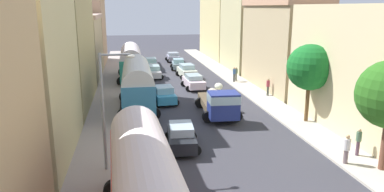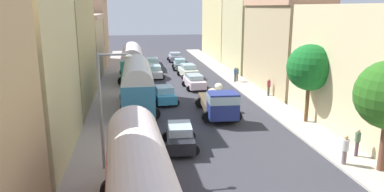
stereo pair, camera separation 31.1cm
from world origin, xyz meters
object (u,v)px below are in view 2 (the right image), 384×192
Objects in this scene: parked_bus_0 at (140,182)px; car_4 at (180,136)px; car_2 at (180,64)px; pedestrian_2 at (235,74)px; parked_bus_2 at (132,61)px; car_5 at (164,95)px; parked_bus_1 at (137,83)px; pedestrian_1 at (269,86)px; cargo_truck_0 at (219,102)px; car_1 at (188,71)px; streetlamp_near at (105,102)px; car_7 at (152,63)px; pedestrian_4 at (345,149)px; pedestrian_0 at (237,74)px; pedestrian_3 at (357,142)px; car_0 at (194,81)px; car_3 at (175,57)px; car_6 at (154,72)px.

parked_bus_0 is 2.22× the size of car_4.
pedestrian_2 is at bearing -63.73° from car_2.
parked_bus_2 is 11.73m from car_5.
parked_bus_1 is 12.84m from pedestrian_1.
cargo_truck_0 is 16.83m from car_1.
parked_bus_2 is at bearing 91.59° from parked_bus_1.
car_7 is at bearing 82.63° from streetlamp_near.
car_5 is 0.59× the size of streetlamp_near.
streetlamp_near is (-4.18, -32.35, 3.02)m from car_7.
pedestrian_4 is at bearing -50.39° from parked_bus_1.
pedestrian_0 is at bearing 66.59° from parked_bus_0.
pedestrian_4 reaches higher than pedestrian_0.
car_2 is 2.24× the size of pedestrian_3.
pedestrian_3 is (9.79, -33.04, 0.25)m from car_7.
pedestrian_1 is (6.14, -11.09, 0.21)m from car_1.
car_0 is at bearing -74.61° from car_7.
parked_bus_2 is 8.34m from car_7.
car_3 is 2.18× the size of pedestrian_0.
pedestrian_2 is at bearing 66.90° from parked_bus_0.
pedestrian_3 is (5.79, -25.81, 0.19)m from car_1.
pedestrian_1 is 0.99× the size of pedestrian_2.
car_5 is at bearing -89.50° from car_6.
car_4 is (-4.04, -36.12, 0.02)m from car_3.
car_2 is at bearing 75.66° from streetlamp_near.
pedestrian_2 is (5.10, 2.10, 0.29)m from car_0.
parked_bus_1 is at bearing 81.17° from streetlamp_near.
pedestrian_3 is at bearing -18.17° from car_4.
pedestrian_1 is at bearing -61.02° from car_1.
cargo_truck_0 is 3.91× the size of pedestrian_1.
car_2 is (-0.22, 6.04, -0.07)m from car_1.
car_0 is at bearing 75.60° from parked_bus_0.
pedestrian_2 is 0.29× the size of streetlamp_near.
car_2 is 1.06× the size of car_5.
cargo_truck_0 is at bearing -80.89° from car_7.
car_7 is at bearing 118.97° from pedestrian_1.
car_4 is (2.35, -9.02, -1.55)m from parked_bus_1.
pedestrian_3 is at bearing -72.74° from car_0.
car_4 is 2.23× the size of pedestrian_1.
parked_bus_0 is at bearing -99.85° from car_2.
parked_bus_2 is at bearing 97.01° from car_4.
pedestrian_0 is at bearing 58.09° from streetlamp_near.
car_4 is (-3.82, -28.63, 0.01)m from car_2.
pedestrian_4 is at bearing -96.10° from pedestrian_1.
car_6 is 2.24× the size of pedestrian_4.
car_4 is (-3.89, -5.76, -0.46)m from cargo_truck_0.
car_2 is 0.98× the size of car_4.
pedestrian_0 is at bearing -14.68° from parked_bus_2.
parked_bus_2 is 15.64m from car_3.
pedestrian_1 is at bearing -75.99° from car_3.
car_0 is 2.38× the size of pedestrian_3.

